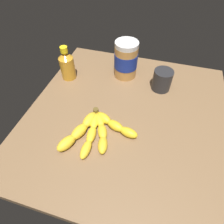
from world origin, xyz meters
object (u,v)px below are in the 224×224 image
object	(u,v)px
peanut_butter_jar	(126,60)
banana_bunch	(95,130)
honey_bottle	(67,65)
coffee_mug	(162,80)

from	to	relation	value
peanut_butter_jar	banana_bunch	bearing A→B (deg)	176.55
peanut_butter_jar	honey_bottle	xyz separation A→B (cm)	(-8.71, 23.88, -1.38)
banana_bunch	honey_bottle	xyz separation A→B (cm)	(25.97, 21.79, 4.95)
banana_bunch	peanut_butter_jar	bearing A→B (deg)	-3.45
honey_bottle	coffee_mug	xyz separation A→B (cm)	(4.16, -40.70, -2.18)
peanut_butter_jar	honey_bottle	size ratio (longest dim) A/B	1.08
peanut_butter_jar	honey_bottle	world-z (taller)	peanut_butter_jar
coffee_mug	banana_bunch	bearing A→B (deg)	147.89
peanut_butter_jar	honey_bottle	distance (cm)	25.46
banana_bunch	coffee_mug	bearing A→B (deg)	-32.11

